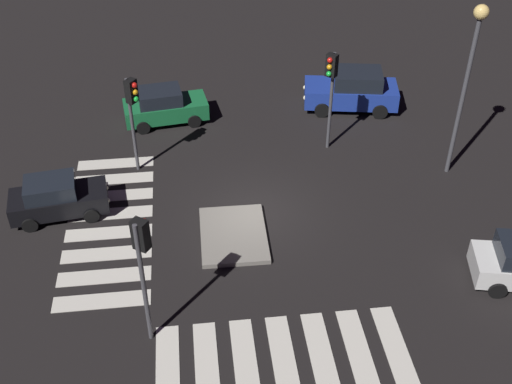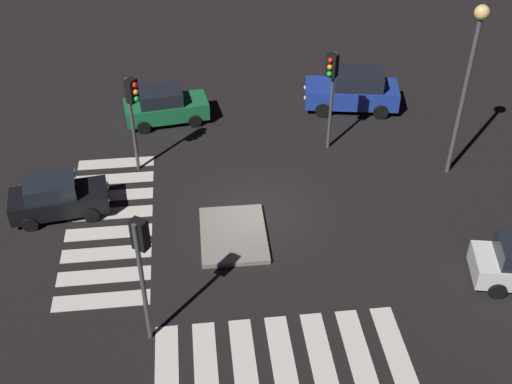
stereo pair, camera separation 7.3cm
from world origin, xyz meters
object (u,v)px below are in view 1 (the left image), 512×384
at_px(traffic_island, 233,235).
at_px(car_blue, 352,90).
at_px(traffic_light_east, 142,252).
at_px(traffic_light_west, 331,79).
at_px(car_green, 164,106).
at_px(car_black, 57,198).
at_px(street_lamp, 470,63).
at_px(traffic_light_south, 132,103).

bearing_deg(traffic_island, car_blue, 143.69).
bearing_deg(traffic_island, traffic_light_east, -33.70).
bearing_deg(car_blue, traffic_light_west, 70.45).
relative_size(car_green, car_black, 1.05).
relative_size(car_green, traffic_light_east, 0.88).
height_order(car_blue, street_lamp, street_lamp).
height_order(traffic_light_south, street_lamp, street_lamp).
xyz_separation_m(car_black, traffic_light_south, (-2.62, 3.00, 2.43)).
xyz_separation_m(traffic_light_east, traffic_light_west, (-9.77, 7.47, -0.02)).
bearing_deg(car_black, car_blue, 20.09).
distance_m(traffic_light_east, street_lamp, 14.38).
distance_m(car_blue, traffic_light_east, 16.40).
distance_m(traffic_light_east, traffic_light_west, 12.29).
xyz_separation_m(traffic_light_west, street_lamp, (2.29, 4.72, 1.54)).
distance_m(traffic_light_west, traffic_light_south, 8.14).
relative_size(traffic_island, car_green, 0.81).
height_order(car_blue, traffic_light_south, traffic_light_south).
distance_m(car_green, traffic_light_south, 4.69).
height_order(traffic_island, street_lamp, street_lamp).
xyz_separation_m(traffic_light_east, traffic_light_south, (-9.03, -0.63, -0.23)).
bearing_deg(car_black, street_lamp, -3.59).
height_order(traffic_light_east, street_lamp, street_lamp).
height_order(traffic_light_east, traffic_light_west, traffic_light_east).
bearing_deg(car_blue, car_black, 37.40).
bearing_deg(traffic_light_south, car_black, -101.59).
distance_m(car_black, traffic_light_west, 11.89).
height_order(traffic_light_east, traffic_light_south, traffic_light_east).
height_order(car_green, traffic_light_east, traffic_light_east).
bearing_deg(traffic_light_south, street_lamp, 30.30).
relative_size(car_blue, traffic_light_south, 1.10).
distance_m(car_black, traffic_light_east, 7.83).
bearing_deg(traffic_light_west, car_black, -32.22).
height_order(traffic_island, traffic_light_west, traffic_light_west).
xyz_separation_m(traffic_island, car_blue, (-8.90, 6.54, 0.87)).
xyz_separation_m(car_blue, street_lamp, (5.73, 2.78, 4.00)).
distance_m(traffic_island, traffic_light_east, 6.16).
bearing_deg(car_green, traffic_light_west, -31.77).
bearing_deg(traffic_light_south, car_green, 112.02).
distance_m(traffic_light_south, street_lamp, 13.04).
bearing_deg(traffic_light_west, car_green, -73.20).
distance_m(car_green, traffic_light_east, 13.19).
distance_m(car_green, traffic_light_west, 8.14).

